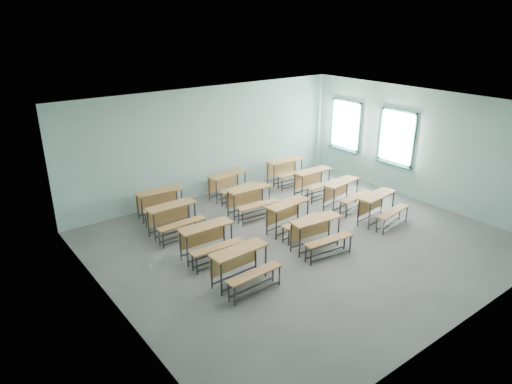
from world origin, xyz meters
TOP-DOWN VIEW (x-y plane):
  - room at (0.08, 0.03)m, footprint 9.04×8.04m
  - desk_unit_r0c0 at (-2.21, -0.68)m, footprint 1.24×0.86m
  - desk_unit_r0c1 at (-0.01, -0.56)m, footprint 1.29×0.94m
  - desk_unit_r0c2 at (2.32, -0.44)m, footprint 1.30×0.95m
  - desk_unit_r1c0 at (-2.17, 0.65)m, footprint 1.25×0.86m
  - desk_unit_r1c1 at (0.13, 0.53)m, footprint 1.28×0.92m
  - desk_unit_r1c2 at (2.33, 0.80)m, footprint 1.31×0.97m
  - desk_unit_r2c0 at (-2.22, 2.16)m, footprint 1.22×0.83m
  - desk_unit_r2c1 at (-0.04, 1.96)m, footprint 1.27×0.90m
  - desk_unit_r2c2 at (2.35, 1.98)m, footprint 1.21×0.82m
  - desk_unit_r3c0 at (-2.03, 3.23)m, footprint 1.26×0.88m
  - desk_unit_r3c1 at (0.19, 3.29)m, footprint 1.31×0.96m
  - desk_unit_r3c2 at (2.37, 3.27)m, footprint 1.25×0.87m

SIDE VIEW (x-z plane):
  - desk_unit_r0c0 at x=-2.21m, z-range 0.13..0.89m
  - desk_unit_r0c1 at x=-0.01m, z-range 0.13..0.89m
  - desk_unit_r0c2 at x=2.32m, z-range 0.13..0.89m
  - desk_unit_r1c0 at x=-2.17m, z-range 0.13..0.89m
  - desk_unit_r1c1 at x=0.13m, z-range 0.13..0.89m
  - desk_unit_r1c2 at x=2.33m, z-range 0.13..0.89m
  - desk_unit_r2c0 at x=-2.22m, z-range 0.13..0.89m
  - desk_unit_r2c1 at x=-0.04m, z-range 0.13..0.89m
  - desk_unit_r2c2 at x=2.35m, z-range 0.13..0.89m
  - desk_unit_r3c0 at x=-2.03m, z-range 0.13..0.89m
  - desk_unit_r3c1 at x=0.19m, z-range 0.13..0.89m
  - desk_unit_r3c2 at x=2.37m, z-range 0.13..0.89m
  - room at x=0.08m, z-range -0.02..3.22m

